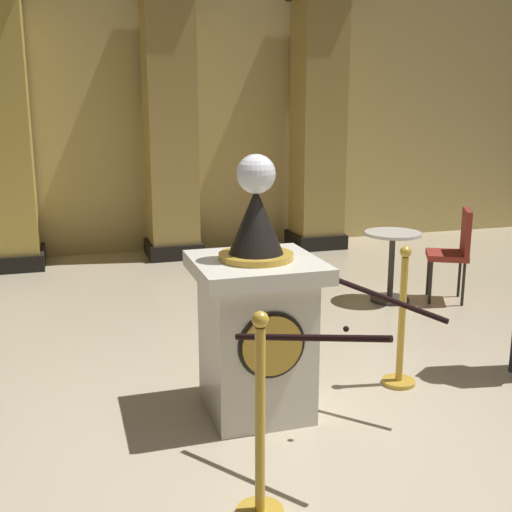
{
  "coord_description": "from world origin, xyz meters",
  "views": [
    {
      "loc": [
        -1.39,
        -3.32,
        1.98
      ],
      "look_at": [
        -0.25,
        0.41,
        1.06
      ],
      "focal_mm": 44.78,
      "sensor_mm": 36.0,
      "label": 1
    }
  ],
  "objects_px": {
    "stanchion_far": "(401,337)",
    "pedestal_clock": "(256,317)",
    "cafe_chair_red": "(455,247)",
    "stanchion_near": "(260,447)",
    "cafe_table": "(392,257)"
  },
  "relations": [
    {
      "from": "pedestal_clock",
      "to": "stanchion_far",
      "type": "relative_size",
      "value": 1.65
    },
    {
      "from": "cafe_table",
      "to": "cafe_chair_red",
      "type": "bearing_deg",
      "value": -16.69
    },
    {
      "from": "pedestal_clock",
      "to": "stanchion_far",
      "type": "xyz_separation_m",
      "value": [
        1.12,
        0.1,
        -0.29
      ]
    },
    {
      "from": "stanchion_near",
      "to": "cafe_chair_red",
      "type": "bearing_deg",
      "value": 43.53
    },
    {
      "from": "stanchion_near",
      "to": "cafe_chair_red",
      "type": "xyz_separation_m",
      "value": [
        2.97,
        2.82,
        0.2
      ]
    },
    {
      "from": "pedestal_clock",
      "to": "cafe_table",
      "type": "relative_size",
      "value": 2.33
    },
    {
      "from": "stanchion_far",
      "to": "stanchion_near",
      "type": "bearing_deg",
      "value": -140.67
    },
    {
      "from": "pedestal_clock",
      "to": "stanchion_near",
      "type": "bearing_deg",
      "value": -106.08
    },
    {
      "from": "cafe_chair_red",
      "to": "stanchion_far",
      "type": "bearing_deg",
      "value": -133.06
    },
    {
      "from": "stanchion_far",
      "to": "cafe_chair_red",
      "type": "xyz_separation_m",
      "value": [
        1.55,
        1.65,
        0.21
      ]
    },
    {
      "from": "stanchion_far",
      "to": "pedestal_clock",
      "type": "bearing_deg",
      "value": -174.98
    },
    {
      "from": "pedestal_clock",
      "to": "cafe_table",
      "type": "xyz_separation_m",
      "value": [
        2.05,
        1.94,
        -0.19
      ]
    },
    {
      "from": "stanchion_near",
      "to": "cafe_table",
      "type": "relative_size",
      "value": 1.46
    },
    {
      "from": "stanchion_far",
      "to": "cafe_chair_red",
      "type": "bearing_deg",
      "value": 46.94
    },
    {
      "from": "pedestal_clock",
      "to": "cafe_table",
      "type": "bearing_deg",
      "value": 43.45
    }
  ]
}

